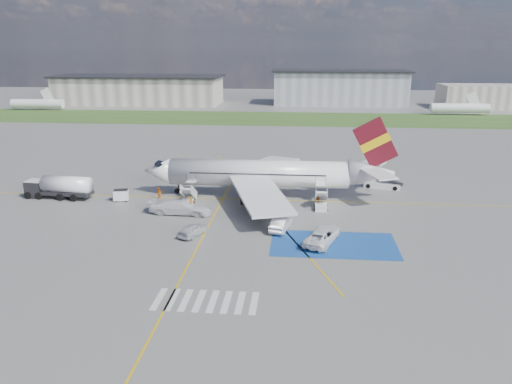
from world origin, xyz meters
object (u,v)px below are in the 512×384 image
(gpu_cart, at_px, (121,196))
(belt_loader, at_px, (382,185))
(airliner, at_px, (269,174))
(car_silver_a, at_px, (193,230))
(car_silver_b, at_px, (281,224))
(van_white_b, at_px, (180,205))
(fuel_tanker, at_px, (59,189))
(van_white_a, at_px, (323,233))

(gpu_cart, height_order, belt_loader, belt_loader)
(airliner, height_order, car_silver_a, airliner)
(car_silver_a, distance_m, car_silver_b, 10.49)
(van_white_b, bearing_deg, belt_loader, -58.91)
(car_silver_a, bearing_deg, belt_loader, -115.63)
(car_silver_a, bearing_deg, fuel_tanker, -7.59)
(gpu_cart, bearing_deg, fuel_tanker, 164.80)
(airliner, height_order, van_white_a, airliner)
(belt_loader, bearing_deg, car_silver_b, -111.82)
(airliner, relative_size, belt_loader, 6.08)
(airliner, relative_size, car_silver_a, 8.54)
(belt_loader, distance_m, car_silver_b, 24.89)
(airliner, relative_size, fuel_tanker, 3.74)
(car_silver_b, height_order, van_white_b, van_white_b)
(fuel_tanker, height_order, van_white_a, fuel_tanker)
(airliner, relative_size, car_silver_b, 7.50)
(van_white_b, bearing_deg, car_silver_a, -153.28)
(van_white_b, bearing_deg, car_silver_b, -106.57)
(car_silver_a, bearing_deg, car_silver_b, -142.55)
(fuel_tanker, relative_size, belt_loader, 1.63)
(gpu_cart, bearing_deg, car_silver_b, -34.09)
(car_silver_a, bearing_deg, gpu_cart, -21.02)
(airliner, bearing_deg, gpu_cart, -167.90)
(airliner, xyz_separation_m, car_silver_b, (2.40, -14.05, -2.58))
(airliner, distance_m, van_white_b, 14.53)
(belt_loader, xyz_separation_m, van_white_a, (-10.10, -23.17, 0.61))
(van_white_b, bearing_deg, van_white_a, -110.76)
(gpu_cart, bearing_deg, van_white_b, -37.76)
(van_white_a, bearing_deg, fuel_tanker, 0.65)
(airliner, distance_m, belt_loader, 18.58)
(car_silver_b, bearing_deg, belt_loader, -115.06)
(airliner, height_order, fuel_tanker, airliner)
(fuel_tanker, xyz_separation_m, car_silver_a, (22.40, -12.92, -0.65))
(belt_loader, bearing_deg, gpu_cart, -149.72)
(gpu_cart, xyz_separation_m, van_white_a, (28.04, -12.91, 0.28))
(van_white_a, xyz_separation_m, van_white_b, (-18.30, 8.12, 0.17))
(van_white_b, bearing_deg, gpu_cart, 66.97)
(belt_loader, relative_size, van_white_b, 0.98)
(van_white_a, height_order, van_white_b, van_white_b)
(van_white_a, bearing_deg, car_silver_b, -13.57)
(van_white_a, distance_m, van_white_b, 20.02)
(van_white_b, bearing_deg, airliner, -46.82)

